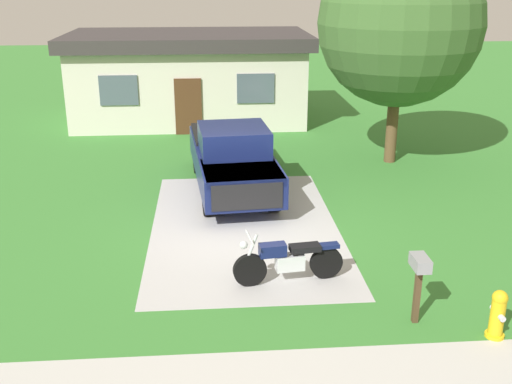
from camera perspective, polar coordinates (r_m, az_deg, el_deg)
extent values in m
plane|color=#3A7D32|center=(14.61, -1.08, -3.30)|extent=(80.00, 80.00, 0.00)
cube|color=#B2B2B2|center=(14.61, -1.08, -3.29)|extent=(4.43, 7.45, 0.01)
cylinder|color=black|center=(11.85, -0.58, -7.35)|extent=(0.67, 0.20, 0.66)
cylinder|color=black|center=(12.22, 6.61, -6.62)|extent=(0.67, 0.20, 0.66)
cube|color=silver|center=(11.98, 3.20, -6.60)|extent=(0.59, 0.33, 0.32)
cube|color=#141E51|center=(11.77, 1.57, -5.46)|extent=(0.55, 0.33, 0.24)
cube|color=black|center=(11.93, 4.62, -5.25)|extent=(0.63, 0.36, 0.12)
cube|color=#141E51|center=(12.06, 6.68, -5.04)|extent=(0.50, 0.26, 0.08)
cylinder|color=silver|center=(11.69, -0.58, -5.74)|extent=(0.34, 0.10, 0.77)
cylinder|color=silver|center=(11.55, -0.59, -4.31)|extent=(0.13, 0.70, 0.04)
sphere|color=silver|center=(11.59, -1.17, -4.99)|extent=(0.16, 0.16, 0.16)
cylinder|color=black|center=(15.44, 1.62, -0.32)|extent=(0.37, 0.86, 0.84)
cylinder|color=black|center=(15.23, -4.45, -0.67)|extent=(0.37, 0.86, 0.84)
cylinder|color=black|center=(18.71, -0.40, 3.35)|extent=(0.37, 0.86, 0.84)
cylinder|color=black|center=(18.54, -5.42, 3.10)|extent=(0.37, 0.86, 0.84)
cube|color=#141E51|center=(16.88, -2.26, 2.82)|extent=(2.47, 5.75, 0.80)
cube|color=#141E51|center=(15.04, -1.39, 1.87)|extent=(2.05, 2.05, 0.20)
cube|color=#141E51|center=(16.29, -2.12, 4.93)|extent=(1.95, 2.05, 0.70)
cube|color=#3F4C56|center=(15.56, -1.73, 3.83)|extent=(1.71, 0.30, 0.60)
cube|color=black|center=(18.29, -2.88, 4.98)|extent=(2.10, 2.55, 0.50)
cube|color=black|center=(14.27, -0.85, -0.42)|extent=(1.70, 0.24, 0.64)
cylinder|color=yellow|center=(11.05, 21.71, -10.99)|extent=(0.24, 0.24, 0.70)
sphere|color=yellow|center=(10.86, 21.97, -9.21)|extent=(0.26, 0.26, 0.26)
cylinder|color=silver|center=(11.11, 21.47, -10.19)|extent=(0.10, 0.12, 0.10)
cylinder|color=silver|center=(10.89, 22.09, -10.90)|extent=(0.10, 0.12, 0.10)
cylinder|color=yellow|center=(11.21, 21.50, -12.40)|extent=(0.32, 0.32, 0.06)
cube|color=#4C3823|center=(10.95, 14.91, -9.24)|extent=(0.10, 0.10, 1.10)
cube|color=gray|center=(10.68, 15.20, -6.43)|extent=(0.26, 0.48, 0.22)
cylinder|color=brown|center=(19.81, 12.69, 6.40)|extent=(0.36, 0.36, 2.58)
sphere|color=#3B612D|center=(19.35, 13.39, 15.15)|extent=(4.97, 4.97, 4.97)
cube|color=beige|center=(25.36, -6.26, 10.15)|extent=(9.00, 5.00, 3.00)
cube|color=#383333|center=(25.12, -6.42, 14.08)|extent=(9.60, 5.60, 0.50)
cube|color=#4C2D19|center=(22.95, -6.38, 7.97)|extent=(1.00, 0.08, 2.10)
cube|color=#4C5966|center=(23.05, -12.79, 9.30)|extent=(1.40, 0.06, 1.10)
cube|color=#4C5966|center=(22.88, -0.03, 9.71)|extent=(1.40, 0.06, 1.10)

